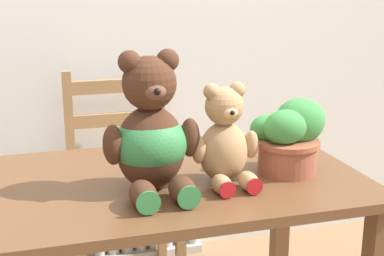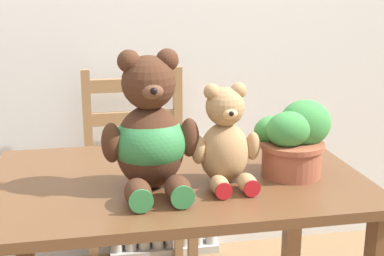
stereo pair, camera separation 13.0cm
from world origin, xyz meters
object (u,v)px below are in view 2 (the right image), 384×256
wooden_chair_behind (138,182)px  teddy_bear_left (150,135)px  teddy_bear_right (225,141)px  potted_plant (293,139)px

wooden_chair_behind → teddy_bear_left: teddy_bear_left is taller
teddy_bear_right → potted_plant: size_ratio=1.28×
teddy_bear_right → potted_plant: (0.22, 0.03, -0.02)m
teddy_bear_left → potted_plant: bearing=-178.5°
wooden_chair_behind → potted_plant: size_ratio=4.17×
teddy_bear_left → teddy_bear_right: (0.22, -0.00, -0.03)m
wooden_chair_behind → teddy_bear_right: teddy_bear_right is taller
teddy_bear_right → potted_plant: 0.23m
potted_plant → teddy_bear_left: bearing=-176.1°
wooden_chair_behind → teddy_bear_right: (0.19, -0.83, 0.43)m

